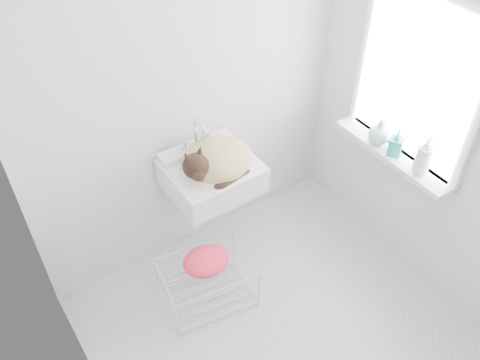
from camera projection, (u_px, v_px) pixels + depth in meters
floor at (278, 326)px, 3.35m from camera, size 2.20×2.00×0.02m
back_wall at (187, 90)px, 3.11m from camera, size 2.20×0.02×2.50m
right_wall at (444, 111)px, 2.96m from camera, size 0.02×2.00×2.50m
left_wall at (71, 293)px, 2.05m from camera, size 0.02×2.00×2.50m
window_glass at (419, 80)px, 3.00m from camera, size 0.01×0.80×1.00m
window_frame at (417, 81)px, 3.00m from camera, size 0.04×0.90×1.10m
windowsill at (392, 154)px, 3.33m from camera, size 0.16×0.88×0.04m
sink at (212, 165)px, 3.22m from camera, size 0.55×0.48×0.22m
faucet at (195, 132)px, 3.24m from camera, size 0.20×0.14×0.20m
cat at (214, 161)px, 3.19m from camera, size 0.49×0.41×0.29m
wire_rack at (208, 283)px, 3.42m from camera, size 0.61×0.47×0.34m
towel at (206, 264)px, 3.26m from camera, size 0.32×0.25×0.12m
bottle_a at (419, 172)px, 3.17m from camera, size 0.09×0.09×0.22m
bottle_b at (393, 154)px, 3.30m from camera, size 0.11×0.11×0.18m
bottle_c at (377, 142)px, 3.38m from camera, size 0.14×0.14×0.18m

